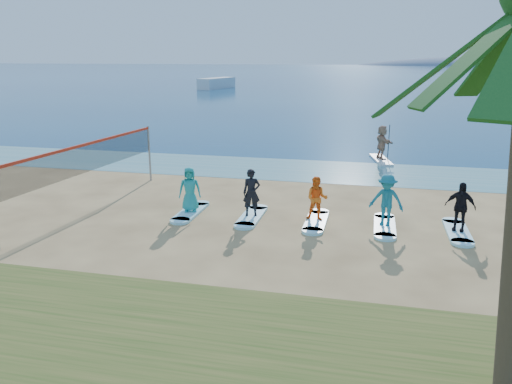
% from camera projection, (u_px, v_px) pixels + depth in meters
% --- Properties ---
extents(ground, '(600.00, 600.00, 0.00)m').
position_uv_depth(ground, '(257.00, 245.00, 15.18)').
color(ground, tan).
rests_on(ground, ground).
extents(shallow_water, '(600.00, 600.00, 0.00)m').
position_uv_depth(shallow_water, '(304.00, 170.00, 25.04)').
color(shallow_water, teal).
rests_on(shallow_water, ground).
extents(ocean, '(600.00, 600.00, 0.00)m').
position_uv_depth(ocean, '(366.00, 73.00, 165.39)').
color(ocean, navy).
rests_on(ocean, ground).
extents(volleyball_net, '(0.83, 9.06, 2.50)m').
position_uv_depth(volleyball_net, '(87.00, 158.00, 18.39)').
color(volleyball_net, gray).
rests_on(volleyball_net, ground).
extents(paddleboard, '(1.30, 3.08, 0.12)m').
position_uv_depth(paddleboard, '(381.00, 160.00, 27.23)').
color(paddleboard, silver).
rests_on(paddleboard, ground).
extents(paddleboarder, '(1.19, 1.76, 1.82)m').
position_uv_depth(paddleboarder, '(382.00, 142.00, 26.97)').
color(paddleboarder, tan).
rests_on(paddleboarder, paddleboard).
extents(boat_offshore_a, '(4.42, 9.38, 1.81)m').
position_uv_depth(boat_offshore_a, '(217.00, 88.00, 86.93)').
color(boat_offshore_a, silver).
rests_on(boat_offshore_a, ground).
extents(boat_offshore_b, '(2.07, 5.80, 1.55)m').
position_uv_depth(boat_offshore_b, '(502.00, 82.00, 106.49)').
color(boat_offshore_b, silver).
rests_on(boat_offshore_b, ground).
extents(surfboard_0, '(0.70, 2.20, 0.09)m').
position_uv_depth(surfboard_0, '(191.00, 212.00, 18.21)').
color(surfboard_0, '#A4F0FF').
rests_on(surfboard_0, ground).
extents(student_0, '(0.90, 0.71, 1.62)m').
position_uv_depth(student_0, '(190.00, 189.00, 17.99)').
color(student_0, teal).
rests_on(student_0, surfboard_0).
extents(surfboard_1, '(0.70, 2.20, 0.09)m').
position_uv_depth(surfboard_1, '(252.00, 216.00, 17.71)').
color(surfboard_1, '#A4F0FF').
rests_on(surfboard_1, ground).
extents(student_1, '(0.70, 0.56, 1.67)m').
position_uv_depth(student_1, '(252.00, 193.00, 17.47)').
color(student_1, black).
rests_on(student_1, surfboard_1).
extents(surfboard_2, '(0.70, 2.20, 0.09)m').
position_uv_depth(surfboard_2, '(316.00, 221.00, 17.20)').
color(surfboard_2, '#A4F0FF').
rests_on(surfboard_2, ground).
extents(student_2, '(0.74, 0.58, 1.52)m').
position_uv_depth(student_2, '(317.00, 199.00, 16.99)').
color(student_2, orange).
rests_on(student_2, surfboard_2).
extents(surfboard_3, '(0.70, 2.20, 0.09)m').
position_uv_depth(surfboard_3, '(385.00, 226.00, 16.69)').
color(surfboard_3, '#A4F0FF').
rests_on(surfboard_3, ground).
extents(student_3, '(1.24, 0.88, 1.74)m').
position_uv_depth(student_3, '(387.00, 200.00, 16.45)').
color(student_3, '#1B7284').
rests_on(student_3, surfboard_3).
extents(surfboard_4, '(0.70, 2.20, 0.09)m').
position_uv_depth(surfboard_4, '(457.00, 231.00, 16.19)').
color(surfboard_4, '#A4F0FF').
rests_on(surfboard_4, ground).
extents(student_4, '(1.01, 0.65, 1.60)m').
position_uv_depth(student_4, '(460.00, 207.00, 15.96)').
color(student_4, black).
rests_on(student_4, surfboard_4).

